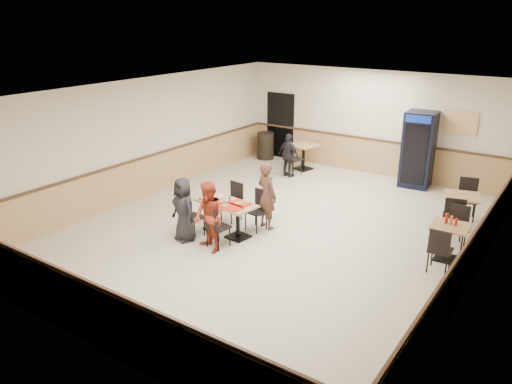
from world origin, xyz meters
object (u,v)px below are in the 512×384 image
Objects in this scene: diner_woman_right at (209,217)px; side_table_far at (461,206)px; diner_woman_left at (184,209)px; lone_diner at (289,155)px; side_table_near at (449,237)px; diner_man_opposite at (267,196)px; back_table at (304,153)px; main_table at (227,213)px; pepsi_cooler at (418,150)px; trash_bin at (265,146)px.

side_table_far is (3.80, 3.97, -0.20)m from diner_woman_right.
diner_woman_right reaches higher than diner_woman_left.
side_table_near is at bearing 164.30° from lone_diner.
diner_man_opposite is at bearing 72.56° from diner_woman_left.
diner_woman_left is at bearing -85.73° from back_table.
diner_man_opposite is 4.24m from side_table_far.
diner_man_opposite is 3.73m from lone_diner.
side_table_near is (3.69, 0.68, -0.27)m from diner_man_opposite.
main_table is at bearing 115.12° from lone_diner.
main_table is 0.69× the size of pepsi_cooler.
lone_diner is (-1.19, 5.00, -0.08)m from diner_woman_right.
diner_man_opposite is (0.30, 1.59, 0.04)m from diner_woman_right.
lone_diner is 1.48× the size of trash_bin.
lone_diner is at bearing 112.95° from diner_woman_left.
diner_woman_right is at bearing -67.62° from main_table.
pepsi_cooler is 4.93m from trash_bin.
diner_man_opposite reaches higher than lone_diner.
lone_diner is 0.62× the size of pepsi_cooler.
diner_woman_left is at bearing -155.45° from side_table_near.
side_table_far is at bearing 96.41° from side_table_near.
pepsi_cooler is at bearing 0.50° from trash_bin.
pepsi_cooler is 2.39× the size of trash_bin.
side_table_far is 1.01× the size of trash_bin.
trash_bin is (-3.10, 4.64, -0.32)m from diner_man_opposite.
main_table is 0.94× the size of diner_man_opposite.
diner_woman_left is at bearing 70.77° from diner_man_opposite.
trash_bin is at bearing 126.31° from diner_woman_left.
pepsi_cooler reaches higher than diner_woman_right.
diner_woman_left is 0.76m from diner_woman_right.
diner_man_opposite is at bearing -56.30° from trash_bin.
diner_woman_left is 5.98m from side_table_far.
lone_diner is 0.89m from back_table.
trash_bin is at bearing 167.71° from back_table.
main_table is 1.98× the size of side_table_near.
trash_bin is at bearing 149.72° from side_table_near.
side_table_far is (4.03, 3.13, 0.03)m from main_table.
diner_woman_left is 1.57× the size of side_table_far.
back_table is (-0.00, 0.88, -0.12)m from lone_diner.
side_table_near is 6.32m from back_table.
diner_woman_right is 2.00× the size of side_table_near.
side_table_far is at bearing 58.25° from diner_woman_left.
diner_woman_right is 1.66× the size of trash_bin.
main_table is at bearing 70.77° from diner_man_opposite.
main_table is 0.90m from diner_woman_right.
diner_man_opposite is (0.53, 0.75, 0.27)m from main_table.
main_table is 4.45m from side_table_near.
diner_man_opposite is at bearing -145.79° from side_table_far.
pepsi_cooler reaches higher than lone_diner.
pepsi_cooler is (3.28, 1.27, 0.39)m from lone_diner.
diner_man_opposite is at bearing 62.10° from main_table.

